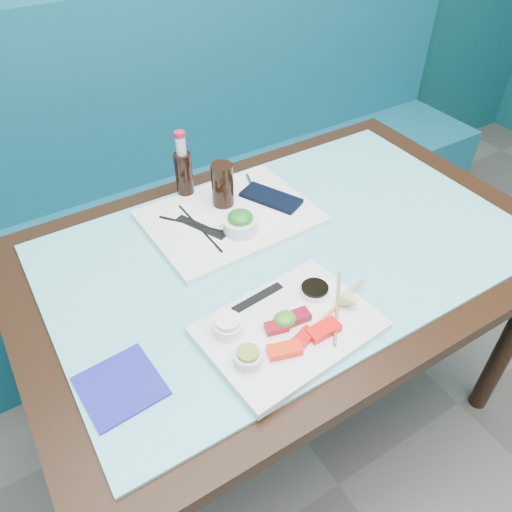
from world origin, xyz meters
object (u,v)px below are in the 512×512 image
dining_table (287,271)px  sashimi_plate (289,328)px  blue_napkin (120,386)px  booth_bench (171,205)px  seaweed_bowl (240,225)px  cola_glass (223,185)px  serving_tray (230,217)px  cola_bottle_body (184,176)px

dining_table → sashimi_plate: 0.30m
dining_table → blue_napkin: blue_napkin is taller
booth_bench → seaweed_bowl: booth_bench is taller
booth_bench → blue_napkin: 1.21m
seaweed_bowl → blue_napkin: bearing=-147.4°
seaweed_bowl → cola_glass: (0.02, 0.13, 0.04)m
serving_tray → cola_bottle_body: 0.19m
dining_table → blue_napkin: (-0.53, -0.18, 0.09)m
booth_bench → blue_napkin: booth_bench is taller
serving_tray → cola_glass: (0.01, 0.05, 0.07)m
seaweed_bowl → cola_glass: cola_glass is taller
serving_tray → blue_napkin: (-0.45, -0.36, -0.01)m
cola_bottle_body → booth_bench: bearing=75.5°
serving_tray → seaweed_bowl: size_ratio=4.73×
sashimi_plate → cola_glass: cola_glass is taller
seaweed_bowl → cola_glass: size_ratio=0.75×
serving_tray → cola_glass: 0.09m
sashimi_plate → dining_table: bearing=50.4°
booth_bench → seaweed_bowl: (-0.08, -0.74, 0.42)m
dining_table → cola_bottle_body: 0.40m
blue_napkin → cola_glass: bearing=41.8°
dining_table → cola_bottle_body: (-0.13, 0.35, 0.16)m
seaweed_bowl → cola_bottle_body: cola_bottle_body is taller
serving_tray → blue_napkin: serving_tray is taller
seaweed_bowl → blue_napkin: size_ratio=0.63×
dining_table → seaweed_bowl: (-0.08, 0.10, 0.13)m
serving_tray → cola_bottle_body: cola_bottle_body is taller
sashimi_plate → blue_napkin: (-0.36, 0.06, -0.01)m
dining_table → cola_bottle_body: cola_bottle_body is taller
seaweed_bowl → serving_tray: bearing=82.4°
booth_bench → sashimi_plate: (-0.16, -1.08, 0.39)m
dining_table → cola_glass: 0.30m
sashimi_plate → serving_tray: size_ratio=0.82×
cola_glass → cola_bottle_body: size_ratio=0.89×
booth_bench → serving_tray: 0.77m
sashimi_plate → cola_bottle_body: bearing=81.3°
dining_table → seaweed_bowl: bearing=128.6°
dining_table → sashimi_plate: size_ratio=3.80×
booth_bench → dining_table: (0.00, -0.84, 0.29)m
seaweed_bowl → cola_bottle_body: 0.25m
dining_table → serving_tray: (-0.07, 0.18, 0.10)m
booth_bench → dining_table: bearing=-90.0°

